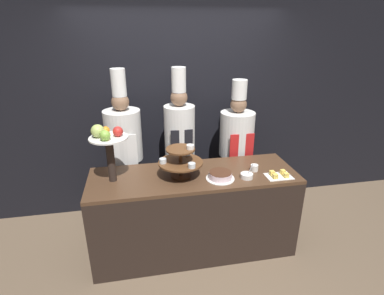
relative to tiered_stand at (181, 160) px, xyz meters
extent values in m
plane|color=brown|center=(0.13, -0.32, -1.08)|extent=(14.00, 14.00, 0.00)
cube|color=black|center=(0.13, 1.02, 0.32)|extent=(10.00, 0.06, 2.80)
cube|color=black|center=(0.13, 0.02, -0.64)|extent=(2.08, 0.69, 0.87)
cube|color=#4C3321|center=(0.13, 0.02, -0.19)|extent=(2.08, 0.69, 0.03)
cylinder|color=brown|center=(0.00, 0.00, -0.17)|extent=(0.20, 0.20, 0.02)
cylinder|color=brown|center=(0.00, 0.00, -0.03)|extent=(0.04, 0.04, 0.30)
cylinder|color=brown|center=(0.00, 0.00, -0.02)|extent=(0.43, 0.43, 0.02)
cylinder|color=brown|center=(0.00, 0.00, 0.12)|extent=(0.28, 0.28, 0.02)
cylinder|color=silver|center=(0.08, -0.15, 0.01)|extent=(0.07, 0.07, 0.04)
cylinder|color=beige|center=(0.08, -0.15, 0.00)|extent=(0.06, 0.06, 0.03)
cylinder|color=silver|center=(0.08, 0.15, 0.01)|extent=(0.07, 0.07, 0.04)
cylinder|color=green|center=(0.08, 0.15, 0.00)|extent=(0.06, 0.06, 0.03)
cylinder|color=silver|center=(-0.17, 0.00, 0.01)|extent=(0.07, 0.07, 0.04)
cylinder|color=gold|center=(-0.17, 0.00, 0.00)|extent=(0.06, 0.06, 0.03)
cylinder|color=white|center=(0.09, -0.03, 0.14)|extent=(0.07, 0.07, 0.04)
cylinder|color=#2D231E|center=(-0.66, 0.04, 0.04)|extent=(0.07, 0.07, 0.43)
cylinder|color=white|center=(-0.66, 0.04, 0.26)|extent=(0.35, 0.35, 0.01)
sphere|color=red|center=(-0.57, 0.05, 0.32)|extent=(0.09, 0.09, 0.09)
sphere|color=orange|center=(-0.68, 0.13, 0.31)|extent=(0.08, 0.08, 0.08)
sphere|color=#ADC160|center=(-0.75, 0.05, 0.33)|extent=(0.12, 0.12, 0.12)
sphere|color=#84B742|center=(-0.67, -0.05, 0.32)|extent=(0.09, 0.09, 0.09)
cylinder|color=white|center=(0.37, -0.12, -0.17)|extent=(0.28, 0.28, 0.01)
cylinder|color=silver|center=(0.37, -0.12, -0.14)|extent=(0.22, 0.22, 0.06)
cylinder|color=#472819|center=(0.37, -0.12, -0.10)|extent=(0.22, 0.22, 0.01)
cylinder|color=white|center=(0.76, -0.02, -0.14)|extent=(0.08, 0.08, 0.07)
cube|color=white|center=(0.95, -0.19, -0.17)|extent=(0.26, 0.17, 0.01)
cube|color=#EFCC56|center=(0.89, -0.22, -0.15)|extent=(0.04, 0.04, 0.04)
cube|color=#EFCC56|center=(1.01, -0.22, -0.15)|extent=(0.04, 0.04, 0.04)
cube|color=#EFCC56|center=(0.89, -0.15, -0.15)|extent=(0.04, 0.04, 0.04)
cube|color=#EFCC56|center=(1.01, -0.15, -0.15)|extent=(0.04, 0.04, 0.04)
cylinder|color=white|center=(0.63, -0.15, -0.15)|extent=(0.12, 0.12, 0.05)
cylinder|color=#BCBCC1|center=(0.66, -0.15, -0.08)|extent=(0.05, 0.01, 0.11)
cube|color=#38332D|center=(-0.55, 0.63, -0.65)|extent=(0.30, 0.17, 0.87)
cylinder|color=silver|center=(-0.55, 0.63, 0.07)|extent=(0.41, 0.41, 0.57)
cube|color=white|center=(-0.55, 0.44, -0.04)|extent=(0.28, 0.01, 0.37)
sphere|color=#846047|center=(-0.55, 0.63, 0.45)|extent=(0.19, 0.19, 0.19)
cylinder|color=white|center=(-0.55, 0.63, 0.66)|extent=(0.15, 0.15, 0.29)
cube|color=#28282D|center=(0.08, 0.63, -0.65)|extent=(0.26, 0.15, 0.86)
cylinder|color=silver|center=(0.08, 0.63, 0.08)|extent=(0.35, 0.35, 0.60)
cube|color=black|center=(0.08, 0.47, -0.04)|extent=(0.25, 0.01, 0.38)
sphere|color=#846047|center=(0.08, 0.63, 0.47)|extent=(0.19, 0.19, 0.19)
cylinder|color=white|center=(0.08, 0.63, 0.67)|extent=(0.16, 0.16, 0.27)
cube|color=#38332D|center=(0.78, 0.63, -0.67)|extent=(0.31, 0.17, 0.81)
cylinder|color=silver|center=(0.78, 0.63, 0.00)|extent=(0.41, 0.41, 0.53)
cube|color=red|center=(0.78, 0.44, -0.11)|extent=(0.29, 0.01, 0.34)
sphere|color=#846047|center=(0.78, 0.63, 0.36)|extent=(0.19, 0.19, 0.19)
cylinder|color=white|center=(0.78, 0.63, 0.54)|extent=(0.17, 0.17, 0.22)
camera|label=1|loc=(-0.38, -2.61, 1.20)|focal=28.00mm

